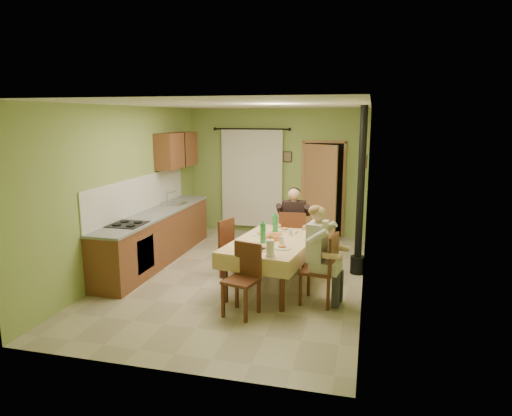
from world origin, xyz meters
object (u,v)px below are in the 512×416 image
(chair_near, at_px, (242,294))
(chair_right, at_px, (319,283))
(dining_table, at_px, (273,264))
(chair_left, at_px, (235,260))
(man_right, at_px, (319,243))
(man_far, at_px, (294,218))
(stove_flue, at_px, (360,214))
(chair_far, at_px, (293,251))

(chair_near, relative_size, chair_right, 0.95)
(dining_table, xyz_separation_m, chair_left, (-0.71, 0.30, -0.09))
(man_right, bearing_deg, chair_near, 133.48)
(chair_near, xyz_separation_m, man_far, (0.33, 2.15, 0.59))
(man_far, bearing_deg, chair_right, -70.47)
(chair_near, relative_size, stove_flue, 0.34)
(stove_flue, bearing_deg, man_right, -109.58)
(chair_far, distance_m, stove_flue, 1.34)
(man_right, bearing_deg, dining_table, 68.81)
(chair_left, height_order, man_right, man_right)
(chair_right, bearing_deg, dining_table, 69.18)
(chair_right, relative_size, stove_flue, 0.36)
(chair_far, distance_m, chair_left, 1.13)
(chair_right, distance_m, stove_flue, 1.67)
(chair_right, xyz_separation_m, chair_left, (-1.48, 0.75, -0.00))
(dining_table, bearing_deg, chair_right, -21.94)
(dining_table, relative_size, chair_far, 1.99)
(dining_table, distance_m, man_right, 1.01)
(chair_left, xyz_separation_m, man_right, (1.46, -0.74, 0.59))
(chair_far, height_order, chair_right, same)
(dining_table, bearing_deg, chair_left, 165.21)
(dining_table, distance_m, chair_left, 0.78)
(man_far, bearing_deg, chair_far, -90.00)
(chair_far, xyz_separation_m, chair_right, (0.63, -1.49, 0.00))
(chair_left, xyz_separation_m, man_far, (0.85, 0.76, 0.59))
(chair_near, bearing_deg, chair_right, -130.94)
(chair_right, height_order, stove_flue, stove_flue)
(dining_table, distance_m, stove_flue, 1.72)
(dining_table, relative_size, man_right, 1.46)
(chair_left, bearing_deg, chair_far, 150.89)
(chair_right, height_order, man_right, man_right)
(chair_right, height_order, man_far, man_far)
(chair_near, bearing_deg, stove_flue, -109.80)
(dining_table, bearing_deg, chair_far, 90.51)
(man_far, bearing_deg, chair_left, -141.32)
(man_right, bearing_deg, chair_left, 72.33)
(chair_left, bearing_deg, man_far, 151.51)
(chair_near, xyz_separation_m, man_right, (0.95, 0.65, 0.59))
(chair_far, distance_m, man_far, 0.59)
(stove_flue, bearing_deg, man_far, 175.76)
(man_far, xyz_separation_m, man_right, (0.62, -1.50, 0.00))
(chair_far, xyz_separation_m, man_far, (-0.00, 0.02, 0.59))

